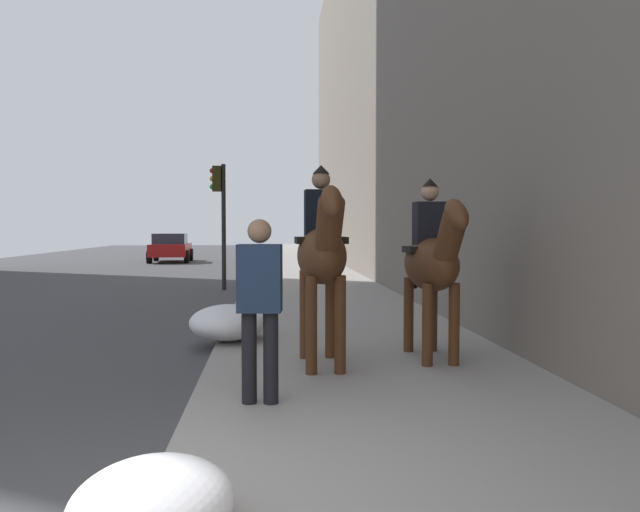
% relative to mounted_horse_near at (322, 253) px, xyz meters
% --- Properties ---
extents(sidewalk_slab, '(120.00, 3.89, 0.12)m').
position_rel_mounted_horse_near_xyz_m(sidewalk_slab, '(-3.70, -0.58, -1.39)').
color(sidewalk_slab, gray).
rests_on(sidewalk_slab, ground).
extents(mounted_horse_near, '(2.15, 0.61, 2.35)m').
position_rel_mounted_horse_near_xyz_m(mounted_horse_near, '(0.00, 0.00, 0.00)').
color(mounted_horse_near, '#4C2B16').
rests_on(mounted_horse_near, sidewalk_slab).
extents(mounted_horse_far, '(2.15, 0.61, 2.23)m').
position_rel_mounted_horse_near_xyz_m(mounted_horse_far, '(0.32, -1.38, -0.11)').
color(mounted_horse_far, '#4C2B16').
rests_on(mounted_horse_far, sidewalk_slab).
extents(pedestrian_greeting, '(0.30, 0.42, 1.70)m').
position_rel_mounted_horse_near_xyz_m(pedestrian_greeting, '(-1.52, 0.70, -0.35)').
color(pedestrian_greeting, black).
rests_on(pedestrian_greeting, sidewalk_slab).
extents(car_near_lane, '(3.99, 2.11, 1.44)m').
position_rel_mounted_horse_near_xyz_m(car_near_lane, '(25.40, 5.57, -0.70)').
color(car_near_lane, maroon).
rests_on(car_near_lane, ground).
extents(traffic_light_near_curb, '(0.20, 0.44, 3.48)m').
position_rel_mounted_horse_near_xyz_m(traffic_light_near_curb, '(10.62, 1.97, 0.90)').
color(traffic_light_near_curb, black).
rests_on(traffic_light_near_curb, ground).
extents(snow_pile_near, '(1.10, 0.85, 0.38)m').
position_rel_mounted_horse_near_xyz_m(snow_pile_near, '(-4.10, 1.21, -1.14)').
color(snow_pile_near, white).
rests_on(snow_pile_near, sidewalk_slab).
extents(snow_pile_far, '(1.44, 1.11, 0.50)m').
position_rel_mounted_horse_near_xyz_m(snow_pile_far, '(1.95, 1.21, -1.08)').
color(snow_pile_far, white).
rests_on(snow_pile_far, sidewalk_slab).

